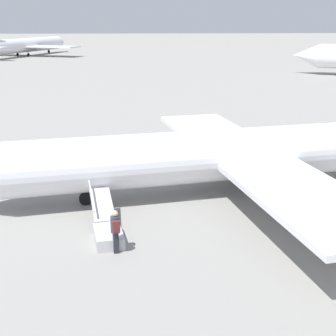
{
  "coord_description": "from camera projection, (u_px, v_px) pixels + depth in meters",
  "views": [
    {
      "loc": [
        4.6,
        22.62,
        8.59
      ],
      "look_at": [
        3.14,
        1.41,
        1.84
      ],
      "focal_mm": 50.0,
      "sensor_mm": 36.0,
      "label": 1
    }
  ],
  "objects": [
    {
      "name": "airplane_main",
      "position": [
        245.0,
        153.0,
        24.0
      ],
      "size": [
        28.62,
        21.76,
        6.92
      ],
      "rotation": [
        0.0,
        0.0,
        0.18
      ],
      "color": "silver",
      "rests_on": "ground"
    },
    {
      "name": "passenger",
      "position": [
        116.0,
        229.0,
        17.78
      ],
      "size": [
        0.38,
        0.56,
        1.74
      ],
      "rotation": [
        0.0,
        0.0,
        -1.39
      ],
      "color": "#23232D",
      "rests_on": "ground"
    },
    {
      "name": "ground_plane",
      "position": [
        226.0,
        192.0,
        24.41
      ],
      "size": [
        600.0,
        600.0,
        0.0
      ],
      "primitive_type": "plane",
      "color": "gray"
    },
    {
      "name": "boarding_stairs",
      "position": [
        107.0,
        230.0,
        19.18
      ],
      "size": [
        1.72,
        4.13,
        1.72
      ],
      "rotation": [
        0.0,
        0.0,
        -1.39
      ],
      "color": "#B2B2B7",
      "rests_on": "ground"
    },
    {
      "name": "airplane_far_right",
      "position": [
        27.0,
        45.0,
        116.18
      ],
      "size": [
        27.56,
        35.52,
        8.87
      ],
      "rotation": [
        0.0,
        0.0,
        4.35
      ],
      "color": "silver",
      "rests_on": "ground"
    }
  ]
}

